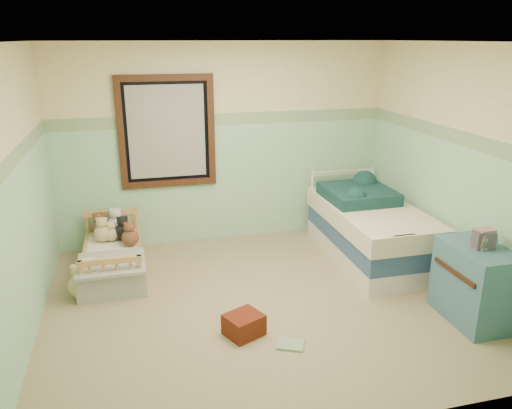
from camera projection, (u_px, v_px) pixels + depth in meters
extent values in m
cube|color=#8B7753|center=(259.00, 303.00, 5.04)|extent=(4.20, 3.60, 0.02)
cube|color=silver|center=(260.00, 40.00, 4.24)|extent=(4.20, 3.60, 0.02)
cube|color=beige|center=(224.00, 145.00, 6.29)|extent=(4.20, 0.04, 2.50)
cube|color=beige|center=(336.00, 264.00, 2.98)|extent=(4.20, 0.04, 2.50)
cube|color=beige|center=(15.00, 200.00, 4.15)|extent=(0.04, 3.60, 2.50)
cube|color=beige|center=(458.00, 169.00, 5.12)|extent=(0.04, 3.60, 2.50)
cube|color=#98C3A3|center=(225.00, 183.00, 6.44)|extent=(4.20, 0.01, 1.50)
cube|color=#447850|center=(223.00, 119.00, 6.17)|extent=(4.20, 0.01, 0.15)
cube|color=black|center=(167.00, 132.00, 6.03)|extent=(1.16, 0.06, 1.36)
cube|color=#B2B2AE|center=(167.00, 132.00, 6.04)|extent=(0.92, 0.01, 1.12)
cube|color=#C07F42|center=(114.00, 266.00, 5.64)|extent=(0.63, 1.27, 0.16)
cube|color=white|center=(112.00, 255.00, 5.59)|extent=(0.58, 1.21, 0.12)
cube|color=#6480B4|center=(111.00, 263.00, 5.21)|extent=(0.69, 0.63, 0.03)
sphere|color=brown|center=(99.00, 227.00, 5.97)|extent=(0.19, 0.19, 0.19)
sphere|color=silver|center=(116.00, 225.00, 6.01)|extent=(0.22, 0.22, 0.22)
sphere|color=#DEBF89|center=(103.00, 233.00, 5.78)|extent=(0.20, 0.20, 0.20)
sphere|color=black|center=(123.00, 232.00, 5.83)|extent=(0.20, 0.20, 0.20)
sphere|color=white|center=(91.00, 278.00, 5.30)|extent=(0.23, 0.23, 0.23)
sphere|color=#DEBF89|center=(81.00, 286.00, 5.10)|extent=(0.25, 0.25, 0.25)
cube|color=white|center=(369.00, 250.00, 6.01)|extent=(0.91, 1.82, 0.22)
cube|color=navy|center=(371.00, 233.00, 5.94)|extent=(0.91, 1.82, 0.22)
cube|color=#ECE7CE|center=(372.00, 215.00, 5.87)|extent=(0.94, 1.85, 0.22)
cube|color=#113035|center=(358.00, 194.00, 6.07)|extent=(0.78, 0.83, 0.14)
cube|color=#376680|center=(475.00, 284.00, 4.63)|extent=(0.46, 0.74, 0.74)
cube|color=#553329|center=(484.00, 240.00, 4.46)|extent=(0.19, 0.16, 0.17)
cube|color=#912204|center=(244.00, 325.00, 4.47)|extent=(0.40, 0.38, 0.19)
cube|color=gold|center=(290.00, 345.00, 4.32)|extent=(0.28, 0.26, 0.02)
sphere|color=#DEBF89|center=(112.00, 234.00, 5.80)|extent=(0.16, 0.16, 0.16)
sphere|color=brown|center=(130.00, 238.00, 5.66)|extent=(0.19, 0.19, 0.19)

